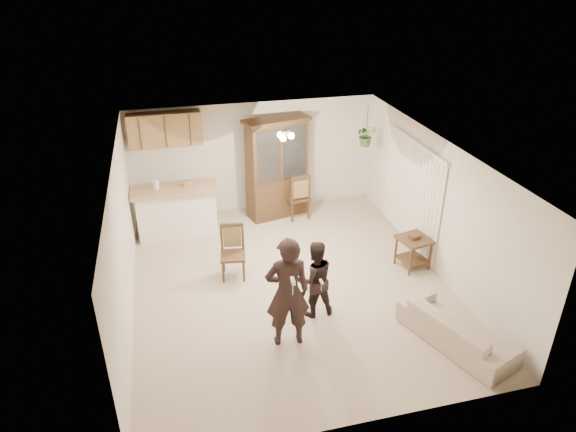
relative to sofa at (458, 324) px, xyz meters
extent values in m
plane|color=#BFAD90|center=(-2.06, 2.17, -0.37)|extent=(6.50, 6.50, 0.00)
cube|color=white|center=(-2.06, 2.17, 2.13)|extent=(5.50, 6.50, 0.02)
cube|color=silver|center=(-2.06, 5.42, 0.88)|extent=(5.50, 0.02, 2.50)
cube|color=silver|center=(-2.06, -1.08, 0.88)|extent=(5.50, 0.02, 2.50)
cube|color=silver|center=(-4.81, 2.17, 0.88)|extent=(0.02, 6.50, 2.50)
cube|color=silver|center=(0.69, 2.17, 0.88)|extent=(0.02, 6.50, 2.50)
cube|color=white|center=(-3.91, 4.52, 0.13)|extent=(1.60, 0.55, 1.00)
cube|color=tan|center=(-3.91, 4.52, 0.68)|extent=(1.75, 0.70, 0.08)
cube|color=brown|center=(-3.96, 5.24, 1.73)|extent=(1.50, 0.34, 0.70)
imported|color=#2A5321|center=(0.24, 4.57, 1.48)|extent=(0.43, 0.37, 0.48)
cylinder|color=black|center=(0.24, 4.57, 1.81)|extent=(0.01, 0.01, 0.65)
imported|color=beige|center=(0.00, 0.00, 0.00)|extent=(1.33, 2.01, 0.73)
imported|color=black|center=(-2.48, 0.66, 0.53)|extent=(0.69, 0.48, 1.80)
imported|color=black|center=(-1.89, 1.24, 0.31)|extent=(0.68, 0.54, 1.35)
cube|color=#3D2716|center=(-1.65, 4.95, 0.07)|extent=(1.41, 0.84, 0.88)
cube|color=#3D2716|center=(-1.65, 4.95, 1.17)|extent=(1.39, 0.77, 1.32)
cube|color=#AEB9BE|center=(-1.65, 4.95, 1.17)|extent=(1.11, 0.30, 1.15)
cube|color=#3D2716|center=(-1.65, 4.95, 1.85)|extent=(1.52, 0.88, 0.07)
cube|color=#3D2716|center=(0.33, 2.15, 0.23)|extent=(0.67, 0.67, 0.04)
cube|color=#3D2716|center=(0.33, 2.15, -0.20)|extent=(0.56, 0.56, 0.03)
cube|color=#3D2716|center=(0.33, 2.15, 0.29)|extent=(0.23, 0.17, 0.07)
cube|color=#3D2716|center=(-3.01, 2.64, 0.08)|extent=(0.51, 0.51, 0.05)
cube|color=olive|center=(-3.01, 2.64, 0.35)|extent=(0.33, 0.09, 0.39)
cube|color=#3D2716|center=(-3.01, 2.64, 0.61)|extent=(0.41, 0.10, 0.08)
cube|color=#3D2716|center=(-1.89, 5.08, 0.12)|extent=(0.59, 0.59, 0.05)
cube|color=olive|center=(-1.89, 5.08, 0.42)|extent=(0.36, 0.13, 0.42)
cube|color=#3D2716|center=(-1.89, 5.08, 0.69)|extent=(0.44, 0.15, 0.08)
cube|color=#3D2716|center=(-1.26, 4.70, 0.11)|extent=(0.55, 0.55, 0.05)
cube|color=olive|center=(-1.26, 4.70, 0.40)|extent=(0.36, 0.10, 0.42)
cube|color=#3D2716|center=(-1.26, 4.70, 0.67)|extent=(0.44, 0.11, 0.08)
cube|color=white|center=(-2.51, 0.24, 1.04)|extent=(0.06, 0.16, 0.05)
cube|color=white|center=(-1.88, 0.93, 0.46)|extent=(0.04, 0.12, 0.04)
camera|label=1|loc=(-3.98, -5.33, 4.97)|focal=32.00mm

